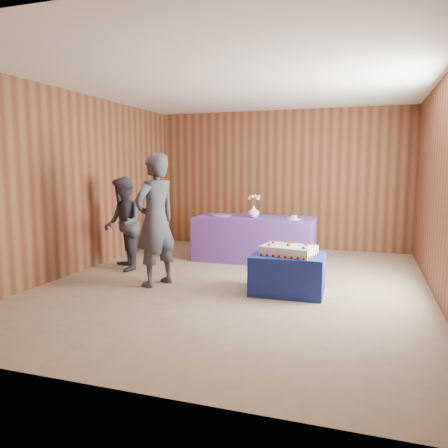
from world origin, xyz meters
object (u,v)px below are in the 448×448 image
at_px(guest_right, 123,224).
at_px(vase, 254,211).
at_px(serving_table, 255,239).
at_px(sheet_cake, 288,250).
at_px(cake_table, 288,273).
at_px(guest_left, 155,220).

bearing_deg(guest_right, vase, 86.58).
bearing_deg(serving_table, guest_right, -143.47).
bearing_deg(vase, sheet_cake, -63.05).
distance_m(cake_table, guest_left, 1.88).
xyz_separation_m(serving_table, guest_right, (-1.76, -1.33, 0.35)).
distance_m(serving_table, guest_right, 2.24).
bearing_deg(guest_right, cake_table, 40.33).
distance_m(vase, guest_right, 2.18).
height_order(sheet_cake, vase, vase).
bearing_deg(cake_table, vase, 115.54).
distance_m(sheet_cake, guest_left, 1.81).
bearing_deg(vase, cake_table, -62.77).
xyz_separation_m(sheet_cake, vase, (-0.91, 1.79, 0.29)).
height_order(sheet_cake, guest_left, guest_left).
distance_m(sheet_cake, guest_right, 2.71).
bearing_deg(cake_table, sheet_cake, -79.20).
relative_size(serving_table, sheet_cake, 2.70).
xyz_separation_m(cake_table, guest_right, (-2.65, 0.45, 0.47)).
distance_m(cake_table, vase, 2.06).
bearing_deg(serving_table, vase, -110.25).
bearing_deg(cake_table, guest_left, -175.67).
height_order(cake_table, sheet_cake, sheet_cake).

